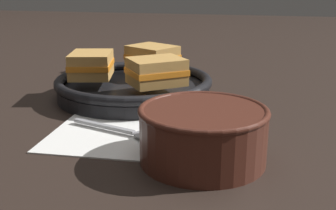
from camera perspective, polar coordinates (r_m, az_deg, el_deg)
name	(u,v)px	position (r m, az deg, el deg)	size (l,w,h in m)	color
ground_plane	(150,131)	(0.64, -2.46, -3.52)	(4.00, 4.00, 0.00)	black
napkin	(129,132)	(0.63, -5.26, -3.67)	(0.23, 0.20, 0.00)	white
soup_bowl	(203,131)	(0.53, 4.76, -3.51)	(0.16, 0.16, 0.07)	#4C2319
spoon	(136,133)	(0.61, -4.35, -3.82)	(0.16, 0.07, 0.01)	#9E9EA3
skillet	(133,86)	(0.81, -4.70, 2.58)	(0.35, 0.35, 0.04)	black
sandwich_near_left	(91,65)	(0.80, -10.34, 5.40)	(0.09, 0.11, 0.05)	#C18E47
sandwich_near_right	(156,71)	(0.74, -1.58, 4.57)	(0.12, 0.12, 0.05)	#C18E47
sandwich_far_left	(152,57)	(0.87, -2.12, 6.52)	(0.12, 0.11, 0.05)	#C18E47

